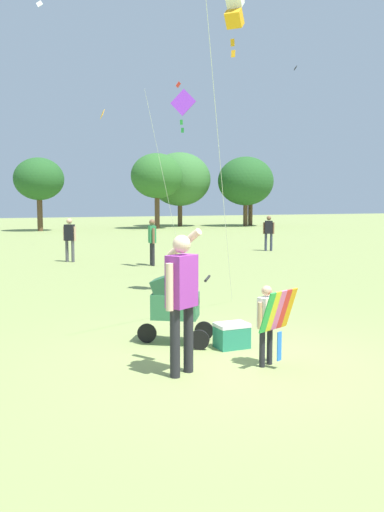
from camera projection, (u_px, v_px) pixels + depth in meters
ground_plane at (233, 362)px, 6.86m from camera, size 120.00×120.00×0.00m
treeline_distant at (113, 180)px, 38.90m from camera, size 44.13×6.68×5.82m
child_with_butterfly_kite at (269, 318)px, 6.63m from camera, size 0.58×0.46×1.01m
person_adult_flyer at (181, 291)px, 6.28m from camera, size 0.53×0.65×1.73m
stroller at (174, 302)px, 7.67m from camera, size 1.07×0.87×1.03m
kite_adult_black at (234, 10)px, 10.41m from camera, size 2.73×4.00×6.15m
kite_orange_delta at (182, 109)px, 15.17m from camera, size 2.11×2.49×5.24m
distant_kites_cluster at (78, 19)px, 27.45m from camera, size 24.54×15.69×8.48m
person_red_shirt at (152, 238)px, 16.93m from camera, size 0.23×0.47×1.47m
person_sitting_far at (70, 236)px, 17.91m from camera, size 0.37×0.35×1.46m
person_kid_running at (269, 230)px, 21.87m from camera, size 0.41×0.32×1.43m
cooler_box at (232, 335)px, 7.51m from camera, size 0.45×0.33×0.35m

